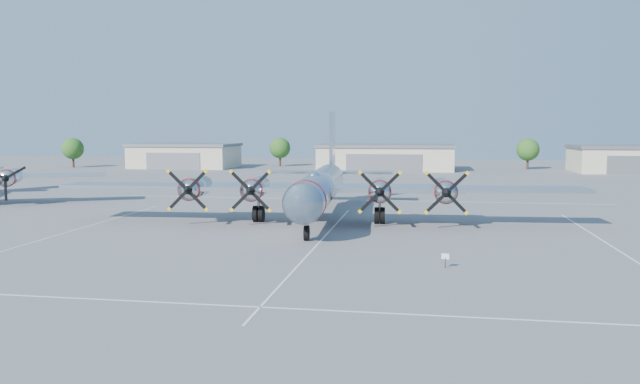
% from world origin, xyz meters
% --- Properties ---
extents(ground, '(260.00, 260.00, 0.00)m').
position_xyz_m(ground, '(0.00, 0.00, 0.00)').
color(ground, '#5B5B5E').
rests_on(ground, ground).
extents(parking_lines, '(60.00, 50.08, 0.01)m').
position_xyz_m(parking_lines, '(0.00, -1.75, 0.01)').
color(parking_lines, silver).
rests_on(parking_lines, ground).
extents(hangar_west, '(22.60, 14.60, 5.40)m').
position_xyz_m(hangar_west, '(-45.00, 81.96, 2.71)').
color(hangar_west, beige).
rests_on(hangar_west, ground).
extents(hangar_center, '(28.60, 14.60, 5.40)m').
position_xyz_m(hangar_center, '(0.00, 81.96, 2.71)').
color(hangar_center, beige).
rests_on(hangar_center, ground).
extents(hangar_east, '(20.60, 14.60, 5.40)m').
position_xyz_m(hangar_east, '(48.00, 81.96, 2.71)').
color(hangar_east, beige).
rests_on(hangar_east, ground).
extents(tree_far_west, '(4.80, 4.80, 6.64)m').
position_xyz_m(tree_far_west, '(-70.00, 78.00, 4.22)').
color(tree_far_west, '#382619').
rests_on(tree_far_west, ground).
extents(tree_west, '(4.80, 4.80, 6.64)m').
position_xyz_m(tree_west, '(-25.00, 90.00, 4.22)').
color(tree_west, '#382619').
rests_on(tree_west, ground).
extents(tree_east, '(4.80, 4.80, 6.64)m').
position_xyz_m(tree_east, '(30.00, 88.00, 4.22)').
color(tree_east, '#382619').
rests_on(tree_east, ground).
extents(main_bomber_b29, '(50.67, 36.35, 10.75)m').
position_xyz_m(main_bomber_b29, '(-1.88, 7.89, 0.00)').
color(main_bomber_b29, silver).
rests_on(main_bomber_b29, ground).
extents(info_placard, '(0.49, 0.12, 0.94)m').
position_xyz_m(info_placard, '(9.37, -11.64, 0.66)').
color(info_placard, black).
rests_on(info_placard, ground).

